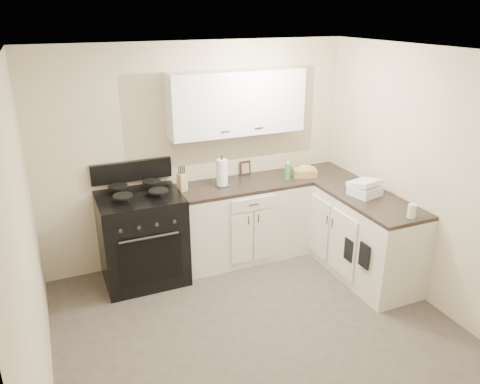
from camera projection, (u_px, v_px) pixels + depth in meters
name	position (u px, v px, depth m)	size (l,w,h in m)	color
floor	(264.00, 339.00, 4.27)	(3.60, 3.60, 0.00)	#473F38
ceiling	(271.00, 55.00, 3.35)	(3.60, 3.60, 0.00)	white
wall_back	(198.00, 155.00, 5.35)	(3.60, 3.60, 0.00)	beige
wall_right	(436.00, 183.00, 4.47)	(3.60, 3.60, 0.00)	beige
wall_left	(28.00, 257.00, 3.15)	(3.60, 3.60, 0.00)	beige
wall_front	(431.00, 353.00, 2.27)	(3.60, 3.60, 0.00)	beige
base_cabinets_back	(242.00, 222.00, 5.54)	(1.55, 0.60, 0.90)	silver
base_cabinets_right	(350.00, 228.00, 5.38)	(0.60, 1.90, 0.90)	silver
countertop_back	(242.00, 185.00, 5.37)	(1.55, 0.60, 0.04)	black
countertop_right	(354.00, 190.00, 5.20)	(0.60, 1.90, 0.04)	black
upper_cabinets	(237.00, 103.00, 5.16)	(1.55, 0.30, 0.70)	white
stove	(142.00, 240.00, 5.08)	(0.87, 0.74, 1.05)	black
knife_block	(182.00, 182.00, 5.11)	(0.09, 0.08, 0.20)	tan
paper_towel	(222.00, 173.00, 5.23)	(0.13, 0.13, 0.31)	white
soap_bottle	(288.00, 172.00, 5.44)	(0.06, 0.06, 0.19)	green
picture_frame	(245.00, 168.00, 5.61)	(0.13, 0.02, 0.17)	black
wicker_basket	(305.00, 172.00, 5.57)	(0.27, 0.18, 0.09)	#A5804E
countertop_grill	(365.00, 190.00, 5.01)	(0.29, 0.27, 0.11)	white
glass_jar	(412.00, 211.00, 4.46)	(0.08, 0.08, 0.13)	silver
oven_mitt_near	(364.00, 256.00, 4.65)	(0.02, 0.15, 0.26)	black
oven_mitt_far	(349.00, 250.00, 4.89)	(0.02, 0.14, 0.24)	black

